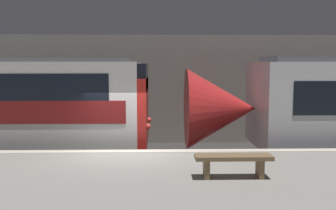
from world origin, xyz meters
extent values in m
plane|color=#33302D|center=(0.00, 0.00, 0.00)|extent=(120.00, 120.00, 0.00)
cube|color=gray|center=(0.00, -2.64, 0.54)|extent=(40.00, 5.28, 1.09)
cube|color=beige|center=(0.00, -0.15, 1.09)|extent=(40.00, 0.30, 0.01)
cube|color=#9E998E|center=(0.00, 6.25, 2.23)|extent=(50.00, 0.15, 4.45)
cone|color=red|center=(2.77, 2.29, 1.88)|extent=(2.20, 2.53, 2.53)
sphere|color=#F2EFCC|center=(1.82, 2.29, 1.48)|extent=(0.20, 0.20, 0.20)
cube|color=red|center=(0.32, 2.29, 1.80)|extent=(0.25, 2.85, 2.13)
cube|color=black|center=(0.32, 2.29, 2.87)|extent=(0.25, 2.56, 0.85)
sphere|color=#EA4C42|center=(0.47, 1.63, 1.43)|extent=(0.18, 0.18, 0.18)
sphere|color=#EA4C42|center=(0.47, 2.94, 1.43)|extent=(0.18, 0.18, 0.18)
cube|color=brown|center=(1.71, -2.50, 1.29)|extent=(0.10, 0.32, 0.41)
cube|color=brown|center=(2.76, -2.50, 1.29)|extent=(0.10, 0.32, 0.41)
cube|color=brown|center=(2.24, -2.50, 1.50)|extent=(1.50, 0.40, 0.08)
camera|label=1|loc=(0.77, -9.94, 3.32)|focal=42.00mm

